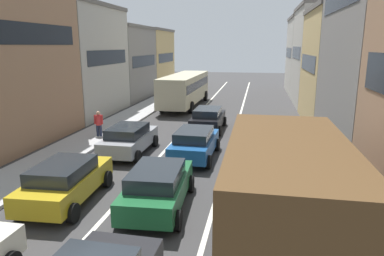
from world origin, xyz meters
name	(u,v)px	position (x,y,z in m)	size (l,w,h in m)	color
sidewalk_left	(123,120)	(-6.70, 20.00, 0.07)	(2.60, 64.00, 0.14)	#A6A6A6
lane_stripe_left	(189,124)	(-1.70, 20.00, 0.01)	(0.16, 60.00, 0.01)	silver
lane_stripe_right	(237,125)	(1.70, 20.00, 0.01)	(0.16, 60.00, 0.01)	silver
building_row_left	(47,52)	(-12.00, 19.32, 5.01)	(7.20, 43.90, 12.81)	#B2ADA3
building_row_right	(367,51)	(9.90, 21.05, 5.11)	(7.20, 43.90, 14.00)	#B2ADA3
removalist_box_truck	(282,197)	(3.70, 3.82, 1.97)	(2.71, 7.71, 3.58)	#B7B29E
sedan_centre_lane_second	(158,186)	(-0.18, 6.66, 0.80)	(2.25, 4.39, 1.49)	#19592D
wagon_left_lane_second	(66,181)	(-3.51, 6.53, 0.80)	(2.23, 4.38, 1.49)	#B29319
hatchback_centre_lane_third	(195,143)	(0.08, 12.28, 0.80)	(2.13, 4.33, 1.49)	#194C8C
sedan_left_lane_third	(129,139)	(-3.37, 12.40, 0.80)	(2.06, 4.30, 1.49)	gray
coupe_centre_lane_fourth	(208,118)	(-0.11, 18.27, 0.80)	(2.11, 4.32, 1.49)	black
sedan_right_lane_behind_truck	(262,154)	(3.33, 10.94, 0.80)	(2.10, 4.32, 1.49)	#759EB7
bus_mid_queue_primary	(185,87)	(-3.49, 27.03, 1.76)	(2.96, 10.55, 2.90)	#BFB793
pedestrian_mid_sidewalk	(99,123)	(-6.25, 15.01, 0.95)	(0.54, 0.34, 1.66)	#262D47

